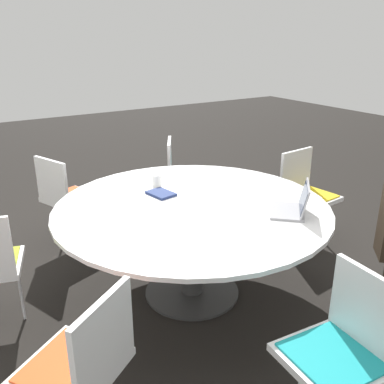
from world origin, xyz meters
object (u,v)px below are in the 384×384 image
chair_1 (305,188)px  coffee_cup (156,180)px  chair_5 (82,360)px  laptop (294,206)px  spiral_notebook (161,194)px  handbag (149,203)px  chair_2 (182,173)px  chair_6 (344,344)px  chair_3 (65,193)px

chair_1 → coffee_cup: chair_1 is taller
chair_5 → laptop: laptop is taller
chair_1 → spiral_notebook: chair_1 is taller
chair_5 → handbag: 2.86m
chair_5 → coffee_cup: bearing=16.4°
chair_2 → spiral_notebook: size_ratio=3.75×
laptop → handbag: size_ratio=1.10×
chair_5 → handbag: (2.39, -1.53, -0.39)m
chair_6 → chair_1: bearing=-37.1°
chair_1 → handbag: 1.69m
handbag → chair_1: bearing=-142.9°
chair_5 → laptop: (0.37, -1.64, 0.26)m
chair_5 → chair_1: bearing=-11.6°
chair_2 → spiral_notebook: (-0.95, 0.75, 0.22)m
chair_6 → laptop: 1.11m
chair_6 → handbag: bearing=-4.2°
chair_2 → laptop: (-1.74, 0.14, 0.26)m
laptop → coffee_cup: laptop is taller
chair_1 → chair_3: same height
laptop → coffee_cup: (1.00, 0.54, -0.01)m
chair_1 → coffee_cup: (0.29, 1.42, 0.26)m
chair_1 → chair_2: size_ratio=1.00×
chair_1 → chair_2: 1.27m
chair_2 → handbag: (0.28, 0.26, -0.39)m
chair_5 → spiral_notebook: bearing=13.7°
spiral_notebook → coffee_cup: size_ratio=2.44×
chair_5 → laptop: bearing=-22.2°
chair_5 → laptop: 1.70m
chair_2 → chair_1: bearing=66.0°
chair_6 → coffee_cup: chair_6 is taller
handbag → laptop: bearing=-176.8°
chair_2 → handbag: chair_2 is taller
laptop → chair_3: bearing=-105.5°
laptop → handbag: laptop is taller
handbag → chair_6: bearing=171.4°
chair_3 → chair_2: bearing=67.2°
laptop → handbag: 2.13m
chair_5 → coffee_cup: size_ratio=9.17×
chair_1 → chair_6: 2.17m
chair_5 → chair_6: bearing=-61.8°
chair_3 → spiral_notebook: size_ratio=3.75×
chair_1 → coffee_cup: 1.47m
spiral_notebook → coffee_cup: coffee_cup is taller
chair_2 → coffee_cup: bearing=-11.9°
chair_6 → laptop: size_ratio=2.21×
chair_5 → chair_3: bearing=40.6°
chair_3 → spiral_notebook: (-1.00, -0.46, 0.22)m
chair_2 → laptop: bearing=25.9°
chair_2 → chair_6: bearing=15.8°
chair_6 → chair_5: bearing=67.3°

